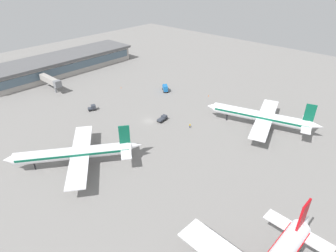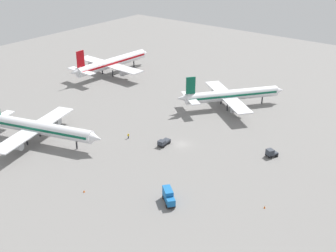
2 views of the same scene
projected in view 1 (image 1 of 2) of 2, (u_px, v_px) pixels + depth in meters
ground at (149, 121)px, 111.88m from camera, size 288.00×288.00×0.00m
terminal_building at (62, 64)px, 160.05m from camera, size 83.04×22.67×8.93m
airplane_at_gate at (76, 153)px, 85.43m from camera, size 34.41×29.22×12.40m
airplane_taxiing at (261, 116)px, 105.22m from camera, size 33.67×41.12×12.78m
catering_truck at (165, 88)px, 136.58m from camera, size 4.97×5.57×3.30m
baggage_tug at (92, 108)px, 119.40m from camera, size 3.71×3.32×2.30m
pushback_tractor at (163, 119)px, 111.51m from camera, size 4.54×2.52×1.90m
ground_crew_worker at (190, 126)px, 106.91m from camera, size 0.54×0.50×1.67m
jet_bridge at (51, 81)px, 135.64m from camera, size 3.14×16.25×6.74m
safety_cone_near_gate at (121, 87)px, 140.77m from camera, size 0.44×0.44×0.60m
safety_cone_mid_apron at (209, 96)px, 132.21m from camera, size 0.44×0.44×0.60m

